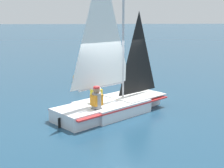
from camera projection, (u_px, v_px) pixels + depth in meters
name	position (u px, v px, depth m)	size (l,w,h in m)	color
ground_plane	(112.00, 113.00, 10.96)	(260.00, 260.00, 0.00)	navy
sailboat_main	(111.00, 95.00, 10.80)	(4.28, 3.81, 5.25)	silver
sailor_helm	(96.00, 97.00, 10.64)	(0.43, 0.42, 1.16)	black
sailor_crew	(97.00, 103.00, 9.93)	(0.43, 0.42, 1.16)	black
buoy_marker	(78.00, 78.00, 16.07)	(0.57, 0.57, 1.05)	orange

